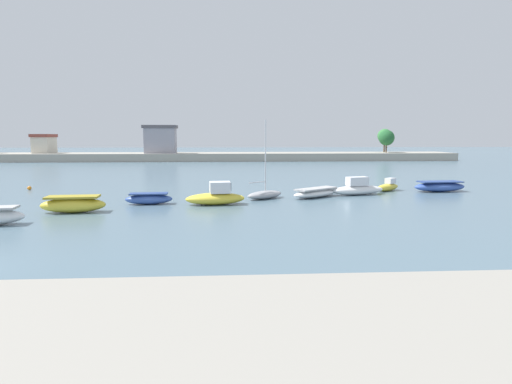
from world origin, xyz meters
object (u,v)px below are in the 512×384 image
moored_boat_9 (440,187)px  mooring_buoy_1 (29,188)px  mooring_buoy_0 (51,205)px  moored_boat_3 (149,199)px  moored_boat_6 (316,193)px  moored_boat_5 (265,194)px  moored_boat_2 (73,204)px  moored_boat_8 (388,186)px  moored_boat_4 (216,197)px  moored_boat_7 (358,189)px

moored_boat_9 → mooring_buoy_1: size_ratio=13.41×
moored_boat_9 → mooring_buoy_0: size_ratio=15.86×
moored_boat_3 → moored_boat_9: size_ratio=0.72×
mooring_buoy_0 → mooring_buoy_1: bearing=121.9°
moored_boat_6 → mooring_buoy_1: bearing=131.3°
moored_boat_5 → moored_boat_6: size_ratio=1.30×
moored_boat_3 → moored_boat_6: size_ratio=0.72×
moored_boat_5 → moored_boat_6: bearing=-27.2°
moored_boat_2 → moored_boat_8: moored_boat_8 is taller
moored_boat_8 → moored_boat_2: bearing=163.4°
moored_boat_3 → moored_boat_8: size_ratio=1.14×
mooring_buoy_0 → moored_boat_4: bearing=3.3°
moored_boat_4 → mooring_buoy_0: size_ratio=14.57×
moored_boat_5 → moored_boat_7: 9.42m
moored_boat_4 → moored_boat_8: size_ratio=1.46×
moored_boat_3 → moored_boat_6: moored_boat_3 is taller
moored_boat_7 → moored_boat_9: size_ratio=1.04×
moored_boat_3 → moored_boat_8: bearing=12.9°
moored_boat_5 → moored_boat_9: size_ratio=1.28×
moored_boat_5 → moored_boat_7: bearing=-23.5°
moored_boat_4 → moored_boat_5: bearing=27.7°
moored_boat_4 → moored_boat_7: size_ratio=0.88×
moored_boat_4 → moored_boat_8: 19.11m
moored_boat_9 → mooring_buoy_1: 42.90m
mooring_buoy_0 → mooring_buoy_1: (-7.04, 11.31, 0.03)m
moored_boat_4 → moored_boat_8: bearing=16.8°
moored_boat_3 → moored_boat_4: 5.65m
moored_boat_3 → moored_boat_8: (23.15, 7.12, 0.01)m
moored_boat_7 → moored_boat_6: bearing=-177.8°
moored_boat_2 → moored_boat_4: size_ratio=0.94×
moored_boat_5 → moored_boat_3: bearing=157.9°
moored_boat_5 → mooring_buoy_1: 25.55m
moored_boat_5 → moored_boat_7: moored_boat_5 is taller
moored_boat_6 → moored_boat_7: 4.53m
moored_boat_6 → moored_boat_8: (8.39, 3.93, 0.06)m
moored_boat_3 → mooring_buoy_1: 17.63m
moored_boat_2 → moored_boat_5: size_ratio=0.67×
mooring_buoy_1 → moored_boat_3: bearing=-34.8°
moored_boat_4 → moored_boat_7: bearing=13.5°
moored_boat_2 → moored_boat_5: bearing=17.2°
mooring_buoy_0 → moored_boat_5: bearing=12.0°
moored_boat_6 → moored_boat_8: 9.27m
moored_boat_3 → moored_boat_6: bearing=7.9°
moored_boat_9 → mooring_buoy_1: bearing=170.5°
moored_boat_7 → mooring_buoy_1: 34.05m
mooring_buoy_0 → moored_boat_7: bearing=12.1°
moored_boat_3 → mooring_buoy_0: bearing=-174.8°
moored_boat_5 → moored_boat_9: 18.76m
moored_boat_9 → moored_boat_6: bearing=-171.5°
moored_boat_2 → moored_boat_6: size_ratio=0.87×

